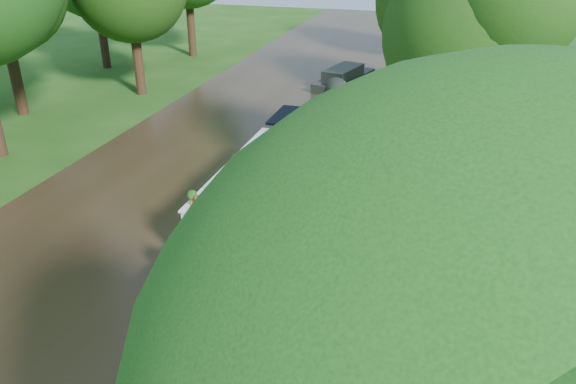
{
  "coord_description": "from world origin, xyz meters",
  "views": [
    {
      "loc": [
        3.56,
        -13.73,
        9.07
      ],
      "look_at": [
        -1.0,
        1.52,
        1.3
      ],
      "focal_mm": 35.0,
      "sensor_mm": 36.0,
      "label": 1
    }
  ],
  "objects_px": {
    "sandwich_board": "(288,315)",
    "pedestrian_pink": "(402,74)",
    "plant_boat": "(255,195)",
    "second_boat": "(343,79)",
    "pedestrian_dark": "(421,60)"
  },
  "relations": [
    {
      "from": "plant_boat",
      "to": "pedestrian_dark",
      "type": "bearing_deg",
      "value": 80.13
    },
    {
      "from": "plant_boat",
      "to": "sandwich_board",
      "type": "height_order",
      "value": "plant_boat"
    },
    {
      "from": "plant_boat",
      "to": "pedestrian_dark",
      "type": "xyz_separation_m",
      "value": [
        3.71,
        21.31,
        0.06
      ]
    },
    {
      "from": "pedestrian_dark",
      "to": "sandwich_board",
      "type": "bearing_deg",
      "value": -78.37
    },
    {
      "from": "pedestrian_pink",
      "to": "plant_boat",
      "type": "bearing_deg",
      "value": -108.6
    },
    {
      "from": "second_boat",
      "to": "sandwich_board",
      "type": "xyz_separation_m",
      "value": [
        3.18,
        -22.14,
        -0.02
      ]
    },
    {
      "from": "pedestrian_dark",
      "to": "pedestrian_pink",
      "type": "bearing_deg",
      "value": -87.07
    },
    {
      "from": "plant_boat",
      "to": "pedestrian_pink",
      "type": "xyz_separation_m",
      "value": [
        2.94,
        17.3,
        0.06
      ]
    },
    {
      "from": "plant_boat",
      "to": "second_boat",
      "type": "relative_size",
      "value": 2.14
    },
    {
      "from": "sandwich_board",
      "to": "pedestrian_dark",
      "type": "xyz_separation_m",
      "value": [
        1.01,
        26.52,
        0.45
      ]
    },
    {
      "from": "pedestrian_pink",
      "to": "pedestrian_dark",
      "type": "bearing_deg",
      "value": 70.15
    },
    {
      "from": "pedestrian_dark",
      "to": "plant_boat",
      "type": "bearing_deg",
      "value": -86.06
    },
    {
      "from": "plant_boat",
      "to": "pedestrian_dark",
      "type": "relative_size",
      "value": 7.69
    },
    {
      "from": "plant_boat",
      "to": "second_boat",
      "type": "distance_m",
      "value": 16.94
    },
    {
      "from": "sandwich_board",
      "to": "pedestrian_pink",
      "type": "distance_m",
      "value": 22.51
    }
  ]
}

